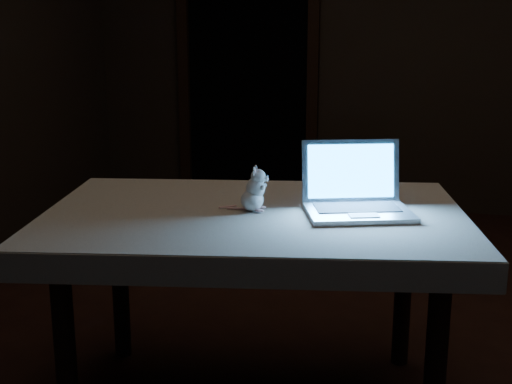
% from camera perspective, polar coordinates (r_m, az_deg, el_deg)
% --- Properties ---
extents(floor, '(5.00, 5.00, 0.00)m').
position_cam_1_polar(floor, '(2.73, 7.67, -14.61)').
color(floor, black).
rests_on(floor, ground).
extents(back_wall, '(4.50, 0.04, 2.60)m').
position_cam_1_polar(back_wall, '(4.90, 12.15, 13.56)').
color(back_wall, black).
rests_on(back_wall, ground).
extents(doorway, '(1.06, 0.36, 2.13)m').
position_cam_1_polar(doorway, '(5.08, -0.69, 11.20)').
color(doorway, black).
rests_on(doorway, back_wall).
extents(table, '(1.42, 1.06, 0.69)m').
position_cam_1_polar(table, '(2.37, -0.13, -9.82)').
color(table, black).
rests_on(table, floor).
extents(tablecloth, '(1.56, 1.24, 0.09)m').
position_cam_1_polar(tablecloth, '(2.27, 0.86, -2.57)').
color(tablecloth, beige).
rests_on(tablecloth, table).
extents(laptop, '(0.41, 0.39, 0.22)m').
position_cam_1_polar(laptop, '(2.20, 8.66, 0.89)').
color(laptop, '#ADAEB2').
rests_on(laptop, tablecloth).
extents(plush_mouse, '(0.12, 0.12, 0.15)m').
position_cam_1_polar(plush_mouse, '(2.24, -0.32, 0.28)').
color(plush_mouse, silver).
rests_on(plush_mouse, tablecloth).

